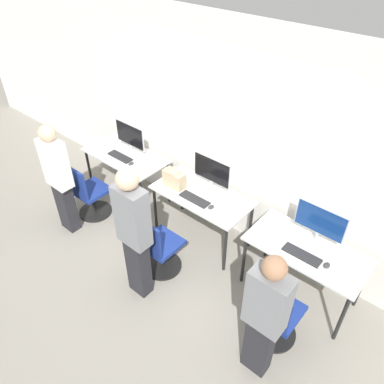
# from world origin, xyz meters

# --- Properties ---
(ground_plane) EXTENTS (20.00, 20.00, 0.00)m
(ground_plane) POSITION_xyz_m (0.00, 0.00, 0.00)
(ground_plane) COLOR gray
(wall_back) EXTENTS (12.00, 0.05, 2.80)m
(wall_back) POSITION_xyz_m (0.00, 0.77, 1.40)
(wall_back) COLOR silver
(wall_back) RESTS_ON ground_plane
(desk_left) EXTENTS (1.28, 0.65, 0.74)m
(desk_left) POSITION_xyz_m (-1.46, 0.32, 0.66)
(desk_left) COLOR silver
(desk_left) RESTS_ON ground_plane
(monitor_left) EXTENTS (0.56, 0.16, 0.44)m
(monitor_left) POSITION_xyz_m (-1.46, 0.45, 0.99)
(monitor_left) COLOR #B2B2B7
(monitor_left) RESTS_ON desk_left
(keyboard_left) EXTENTS (0.41, 0.13, 0.02)m
(keyboard_left) POSITION_xyz_m (-1.46, 0.23, 0.75)
(keyboard_left) COLOR #262628
(keyboard_left) RESTS_ON desk_left
(mouse_left) EXTENTS (0.06, 0.09, 0.03)m
(mouse_left) POSITION_xyz_m (-1.19, 0.20, 0.76)
(mouse_left) COLOR #333333
(mouse_left) RESTS_ON desk_left
(office_chair_left) EXTENTS (0.48, 0.48, 0.88)m
(office_chair_left) POSITION_xyz_m (-1.52, -0.36, 0.36)
(office_chair_left) COLOR black
(office_chair_left) RESTS_ON ground_plane
(person_left) EXTENTS (0.36, 0.21, 1.62)m
(person_left) POSITION_xyz_m (-1.53, -0.72, 0.88)
(person_left) COLOR #232328
(person_left) RESTS_ON ground_plane
(desk_center) EXTENTS (1.28, 0.65, 0.74)m
(desk_center) POSITION_xyz_m (0.00, 0.32, 0.66)
(desk_center) COLOR silver
(desk_center) RESTS_ON ground_plane
(monitor_center) EXTENTS (0.56, 0.16, 0.44)m
(monitor_center) POSITION_xyz_m (0.00, 0.51, 0.99)
(monitor_center) COLOR #B2B2B7
(monitor_center) RESTS_ON desk_center
(keyboard_center) EXTENTS (0.41, 0.13, 0.02)m
(keyboard_center) POSITION_xyz_m (0.00, 0.18, 0.75)
(keyboard_center) COLOR #262628
(keyboard_center) RESTS_ON desk_center
(mouse_center) EXTENTS (0.06, 0.09, 0.03)m
(mouse_center) POSITION_xyz_m (0.26, 0.18, 0.76)
(mouse_center) COLOR #333333
(mouse_center) RESTS_ON desk_center
(office_chair_center) EXTENTS (0.48, 0.48, 0.88)m
(office_chair_center) POSITION_xyz_m (-0.03, -0.47, 0.36)
(office_chair_center) COLOR black
(office_chair_center) RESTS_ON ground_plane
(person_center) EXTENTS (0.36, 0.23, 1.74)m
(person_center) POSITION_xyz_m (0.02, -0.83, 0.96)
(person_center) COLOR #232328
(person_center) RESTS_ON ground_plane
(desk_right) EXTENTS (1.28, 0.65, 0.74)m
(desk_right) POSITION_xyz_m (1.46, 0.32, 0.66)
(desk_right) COLOR silver
(desk_right) RESTS_ON ground_plane
(monitor_right) EXTENTS (0.56, 0.16, 0.44)m
(monitor_right) POSITION_xyz_m (1.46, 0.51, 0.99)
(monitor_right) COLOR #B2B2B7
(monitor_right) RESTS_ON desk_right
(keyboard_right) EXTENTS (0.41, 0.13, 0.02)m
(keyboard_right) POSITION_xyz_m (1.46, 0.20, 0.75)
(keyboard_right) COLOR #262628
(keyboard_right) RESTS_ON desk_right
(mouse_right) EXTENTS (0.06, 0.09, 0.03)m
(mouse_right) POSITION_xyz_m (1.72, 0.22, 0.76)
(mouse_right) COLOR #333333
(mouse_right) RESTS_ON desk_right
(office_chair_right) EXTENTS (0.48, 0.48, 0.88)m
(office_chair_right) POSITION_xyz_m (1.53, -0.37, 0.36)
(office_chair_right) COLOR black
(office_chair_right) RESTS_ON ground_plane
(person_right) EXTENTS (0.36, 0.20, 1.56)m
(person_right) POSITION_xyz_m (1.57, -0.74, 0.84)
(person_right) COLOR #232328
(person_right) RESTS_ON ground_plane
(handbag) EXTENTS (0.30, 0.18, 0.25)m
(handbag) POSITION_xyz_m (-0.39, 0.23, 0.86)
(handbag) COLOR tan
(handbag) RESTS_ON desk_center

